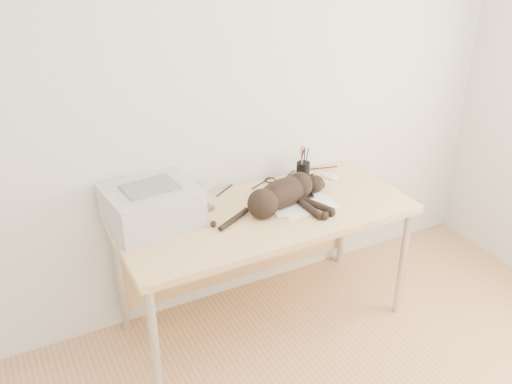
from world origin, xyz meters
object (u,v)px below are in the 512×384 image
mouse (330,174)px  mug (196,193)px  desk (258,225)px  cat (280,196)px  pen_cup (303,171)px  printer (152,205)px

mouse → mug: bearing=153.8°
mug → mouse: size_ratio=1.00×
desk → cat: bearing=-43.5°
cat → pen_cup: pen_cup is taller
desk → cat: (0.09, -0.09, 0.21)m
cat → mug: size_ratio=6.58×
desk → mouse: mouse is taller
pen_cup → desk: bearing=-157.9°
desk → cat: 0.24m
printer → pen_cup: size_ratio=2.36×
mug → pen_cup: (0.67, -0.04, 0.00)m
mouse → printer: bearing=161.0°
desk → pen_cup: (0.38, 0.16, 0.19)m
desk → mouse: 0.58m
mug → pen_cup: size_ratio=0.55×
printer → mug: printer is taller
printer → cat: printer is taller
pen_cup → mouse: (0.16, -0.05, -0.04)m
printer → cat: (0.66, -0.17, -0.03)m
pen_cup → mug: bearing=176.8°
desk → printer: size_ratio=3.34×
printer → desk: bearing=-8.4°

